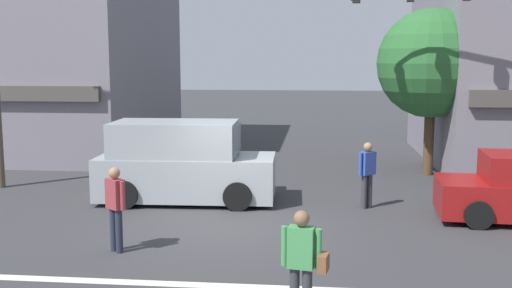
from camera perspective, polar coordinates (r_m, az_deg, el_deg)
name	(u,v)px	position (r m, az deg, el deg)	size (l,w,h in m)	color
ground_plane	(228,227)	(13.52, -2.71, -7.89)	(120.00, 120.00, 0.00)	#333335
lane_marking_stripe	(196,285)	(10.25, -5.73, -13.20)	(9.00, 0.24, 0.01)	silver
building_left_block	(0,42)	(27.43, -23.17, 8.96)	(12.90, 10.31, 8.91)	slate
street_tree	(432,64)	(19.91, 16.40, 7.35)	(3.47, 3.47, 5.33)	#4C3823
utility_pole_far_right	(496,45)	(20.64, 21.89, 8.76)	(1.40, 0.22, 8.05)	brown
traffic_light_mast	(480,37)	(17.11, 20.55, 9.52)	(4.85, 0.83, 6.20)	#47474C
van_approaching_near	(183,164)	(15.81, -6.97, -1.86)	(4.67, 2.17, 2.11)	#999EA3
pedestrian_foreground_with_bag	(303,261)	(8.43, 4.48, -11.09)	(0.67, 0.39, 1.67)	#333338
pedestrian_mid_crossing	(115,204)	(11.90, -13.24, -5.59)	(0.48, 0.39, 1.67)	#232838
pedestrian_far_side	(367,171)	(15.22, 10.55, -2.54)	(0.46, 0.40, 1.67)	#333338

